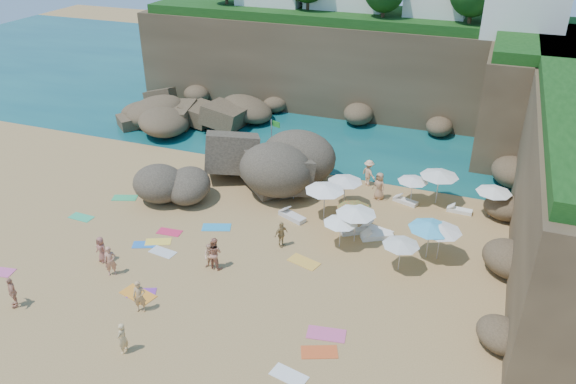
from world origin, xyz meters
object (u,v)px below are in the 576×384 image
(flag_pole, at_px, (273,138))
(person_stand_5, at_px, (279,179))
(rock_outcrop, at_px, (234,191))
(person_stand_3, at_px, (281,234))
(parasol_0, at_px, (294,173))
(parasol_2, at_px, (413,179))
(person_stand_1, at_px, (214,253))
(person_stand_6, at_px, (122,338))
(parasol_1, at_px, (325,188))
(person_stand_2, at_px, (369,173))
(lounger_0, at_px, (377,236))
(person_stand_0, at_px, (110,261))
(person_stand_4, at_px, (379,186))

(flag_pole, height_order, person_stand_5, flag_pole)
(rock_outcrop, relative_size, person_stand_3, 5.60)
(parasol_0, xyz_separation_m, person_stand_3, (1.28, -5.56, -1.15))
(rock_outcrop, bearing_deg, parasol_2, 12.97)
(rock_outcrop, height_order, parasol_0, parasol_0)
(person_stand_1, relative_size, person_stand_5, 1.20)
(person_stand_6, bearing_deg, parasol_0, 170.20)
(parasol_1, xyz_separation_m, person_stand_2, (1.56, 5.38, -1.21))
(person_stand_1, bearing_deg, parasol_1, -111.20)
(flag_pole, xyz_separation_m, parasol_0, (3.03, -3.96, -0.47))
(lounger_0, bearing_deg, parasol_1, 132.26)
(lounger_0, relative_size, person_stand_1, 1.01)
(flag_pole, xyz_separation_m, person_stand_2, (7.22, -0.25, -1.47))
(person_stand_2, bearing_deg, parasol_0, 78.37)
(person_stand_5, bearing_deg, parasol_0, -25.25)
(parasol_1, bearing_deg, flag_pole, 135.17)
(rock_outcrop, xyz_separation_m, parasol_1, (6.83, -1.24, 2.16))
(rock_outcrop, distance_m, person_stand_0, 11.08)
(rock_outcrop, distance_m, flag_pole, 5.15)
(rock_outcrop, xyz_separation_m, person_stand_3, (5.47, -5.13, 0.80))
(parasol_1, height_order, person_stand_1, parasol_1)
(parasol_0, height_order, parasol_2, parasol_0)
(person_stand_0, relative_size, person_stand_3, 1.09)
(parasol_0, bearing_deg, person_stand_0, -118.87)
(person_stand_2, xyz_separation_m, person_stand_4, (1.10, -1.68, 0.00))
(parasol_2, bearing_deg, lounger_0, -102.72)
(person_stand_1, distance_m, person_stand_5, 9.63)
(person_stand_4, xyz_separation_m, person_stand_6, (-7.53, -17.95, -0.15))
(parasol_1, distance_m, person_stand_3, 4.34)
(flag_pole, bearing_deg, parasol_2, -9.34)
(rock_outcrop, relative_size, person_stand_4, 4.72)
(flag_pole, bearing_deg, person_stand_6, -87.71)
(lounger_0, xyz_separation_m, person_stand_2, (-2.08, 6.50, 0.80))
(parasol_2, xyz_separation_m, person_stand_1, (-8.78, -11.01, -0.79))
(parasol_1, height_order, person_stand_0, parasol_1)
(person_stand_0, height_order, person_stand_5, person_stand_0)
(person_stand_1, bearing_deg, parasol_0, -90.58)
(parasol_1, distance_m, person_stand_5, 4.97)
(lounger_0, height_order, person_stand_4, person_stand_4)
(person_stand_0, xyz_separation_m, person_stand_2, (10.42, 15.00, 0.08))
(parasol_1, distance_m, parasol_2, 6.19)
(person_stand_1, relative_size, person_stand_6, 1.17)
(rock_outcrop, xyz_separation_m, person_stand_2, (8.39, 4.14, 0.95))
(person_stand_1, height_order, person_stand_3, person_stand_1)
(flag_pole, distance_m, person_stand_5, 3.86)
(person_stand_3, relative_size, person_stand_6, 1.00)
(parasol_0, bearing_deg, person_stand_5, 148.36)
(person_stand_0, xyz_separation_m, person_stand_3, (7.50, 5.73, -0.07))
(parasol_0, relative_size, person_stand_0, 1.29)
(person_stand_3, height_order, person_stand_5, person_stand_3)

